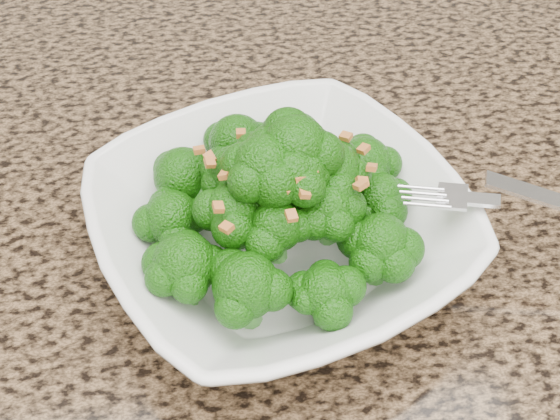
{
  "coord_description": "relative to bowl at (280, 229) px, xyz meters",
  "views": [
    {
      "loc": [
        -0.02,
        0.01,
        1.29
      ],
      "look_at": [
        0.02,
        0.34,
        0.95
      ],
      "focal_mm": 45.0,
      "sensor_mm": 36.0,
      "label": 1
    }
  ],
  "objects": [
    {
      "name": "granite_counter",
      "position": [
        -0.02,
        -0.04,
        -0.05
      ],
      "size": [
        1.64,
        1.04,
        0.03
      ],
      "primitive_type": "cube",
      "color": "brown",
      "rests_on": "cabinet"
    },
    {
      "name": "bowl",
      "position": [
        0.0,
        0.0,
        0.0
      ],
      "size": [
        0.33,
        0.33,
        0.06
      ],
      "primitive_type": "imported",
      "rotation": [
        0.0,
        0.0,
        0.38
      ],
      "color": "white",
      "rests_on": "granite_counter"
    },
    {
      "name": "broccoli_pile",
      "position": [
        -0.0,
        0.0,
        0.07
      ],
      "size": [
        0.22,
        0.22,
        0.08
      ],
      "primitive_type": null,
      "color": "#195F0A",
      "rests_on": "bowl"
    },
    {
      "name": "garlic_topping",
      "position": [
        0.0,
        0.0,
        0.11
      ],
      "size": [
        0.13,
        0.13,
        0.01
      ],
      "primitive_type": null,
      "color": "#CA7631",
      "rests_on": "broccoli_pile"
    },
    {
      "name": "fork",
      "position": [
        0.14,
        -0.02,
        0.04
      ],
      "size": [
        0.19,
        0.09,
        0.01
      ],
      "primitive_type": null,
      "rotation": [
        0.0,
        0.0,
        -0.34
      ],
      "color": "silver",
      "rests_on": "bowl"
    }
  ]
}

